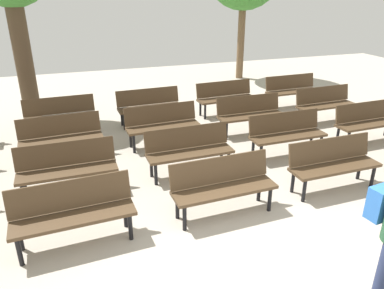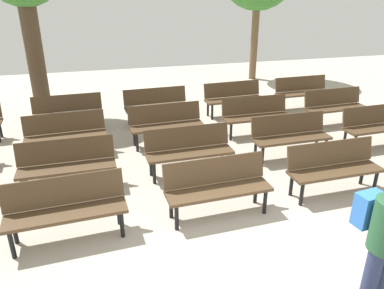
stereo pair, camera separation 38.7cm
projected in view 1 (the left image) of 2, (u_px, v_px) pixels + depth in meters
name	position (u px, v px, depth m)	size (l,w,h in m)	color
ground_plane	(273.00, 281.00, 4.41)	(25.72, 25.72, 0.00)	#B2A899
bench_r0_c1	(73.00, 210.00, 4.91)	(1.62, 0.57, 0.87)	#4C3823
bench_r0_c2	(223.00, 183.00, 5.57)	(1.62, 0.54, 0.87)	#4C3823
bench_r0_c3	(333.00, 161.00, 6.26)	(1.61, 0.51, 0.87)	#4C3823
bench_r1_c1	(67.00, 166.00, 6.11)	(1.60, 0.50, 0.87)	#4C3823
bench_r1_c2	(189.00, 148.00, 6.78)	(1.61, 0.51, 0.87)	#4C3823
bench_r1_c3	(287.00, 132.00, 7.54)	(1.60, 0.50, 0.87)	#4C3823
bench_r1_c4	(368.00, 120.00, 8.21)	(1.61, 0.53, 0.87)	#4C3823
bench_r2_c1	(61.00, 135.00, 7.37)	(1.62, 0.56, 0.87)	#4C3823
bench_r2_c2	(162.00, 123.00, 8.04)	(1.62, 0.55, 0.87)	#4C3823
bench_r2_c3	(250.00, 112.00, 8.70)	(1.60, 0.49, 0.87)	#4C3823
bench_r2_c4	(325.00, 102.00, 9.47)	(1.62, 0.55, 0.87)	#4C3823
bench_r3_c1	(60.00, 114.00, 8.59)	(1.61, 0.53, 0.87)	#4C3823
bench_r3_c2	(149.00, 104.00, 9.29)	(1.62, 0.54, 0.87)	#4C3823
bench_r3_c3	(225.00, 96.00, 10.02)	(1.62, 0.56, 0.87)	#4C3823
bench_r3_c4	(292.00, 89.00, 10.71)	(1.61, 0.53, 0.87)	#4C3823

